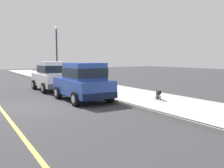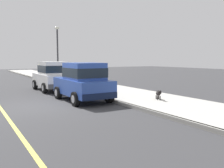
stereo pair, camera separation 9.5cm
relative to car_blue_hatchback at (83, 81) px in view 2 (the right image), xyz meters
name	(u,v)px [view 2 (the right image)]	position (x,y,z in m)	size (l,w,h in m)	color
ground_plane	(41,106)	(-2.13, -0.21, -0.98)	(80.00, 80.00, 0.00)	#38383A
curb	(104,98)	(1.07, -0.21, -0.91)	(0.16, 64.00, 0.14)	gray
sidewalk	(133,96)	(2.87, -0.21, -0.91)	(3.60, 64.00, 0.14)	#B7B5AD
lane_centre_line	(2,110)	(-3.73, -0.21, -0.97)	(0.12, 57.60, 0.01)	#E0D64C
car_blue_hatchback	(83,81)	(0.00, 0.00, 0.00)	(1.97, 3.81, 1.88)	#28479E
car_white_hatchback	(53,76)	(-0.06, 4.62, 0.00)	(1.97, 3.81, 1.88)	white
dog_black	(158,94)	(2.87, -2.25, -0.55)	(0.43, 0.69, 0.49)	black
street_lamp	(58,48)	(1.42, 7.98, 1.93)	(0.36, 0.36, 4.42)	#2D2D33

